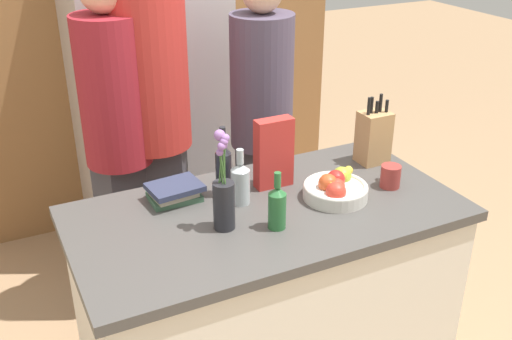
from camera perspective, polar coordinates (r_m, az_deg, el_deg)
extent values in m
cube|color=silver|center=(2.50, 0.98, -13.07)|extent=(1.40, 0.73, 0.85)
cube|color=#474442|center=(2.25, 1.07, -4.16)|extent=(1.46, 0.76, 0.04)
cube|color=olive|center=(3.70, -12.13, 14.46)|extent=(2.66, 0.12, 2.60)
cube|color=#B7B7BC|center=(3.46, -10.07, 7.41)|extent=(0.81, 0.60, 1.85)
cylinder|color=#B7B7BC|center=(3.12, -9.55, 7.25)|extent=(0.02, 0.02, 1.02)
cylinder|color=silver|center=(2.32, 7.56, -2.11)|extent=(0.25, 0.25, 0.05)
torus|color=silver|center=(2.31, 7.59, -1.57)|extent=(0.25, 0.25, 0.02)
sphere|color=red|center=(2.25, 7.63, -2.07)|extent=(0.08, 0.08, 0.08)
sphere|color=red|center=(2.29, 7.66, -1.61)|extent=(0.07, 0.07, 0.07)
sphere|color=#C64C23|center=(2.29, 6.86, -1.27)|extent=(0.07, 0.07, 0.07)
sphere|color=red|center=(2.32, 7.60, -0.88)|extent=(0.07, 0.07, 0.07)
sphere|color=#99B233|center=(2.37, 8.17, -0.57)|extent=(0.07, 0.07, 0.07)
cylinder|color=yellow|center=(2.33, 7.96, -0.73)|extent=(0.16, 0.11, 0.03)
cube|color=tan|center=(2.61, 11.12, 3.06)|extent=(0.12, 0.11, 0.23)
cylinder|color=black|center=(2.53, 10.69, 5.89)|extent=(0.01, 0.01, 0.08)
cylinder|color=black|center=(2.55, 10.94, 5.98)|extent=(0.01, 0.01, 0.08)
cylinder|color=black|center=(2.56, 11.43, 5.79)|extent=(0.01, 0.01, 0.06)
cylinder|color=black|center=(2.57, 11.77, 6.17)|extent=(0.01, 0.01, 0.09)
cylinder|color=black|center=(2.58, 12.34, 5.87)|extent=(0.01, 0.01, 0.06)
cylinder|color=#232328|center=(2.08, -3.07, -3.40)|extent=(0.08, 0.08, 0.18)
cylinder|color=#477538|center=(2.00, -3.01, 0.88)|extent=(0.01, 0.02, 0.16)
sphere|color=#9966B2|center=(1.97, -2.96, 3.05)|extent=(0.03, 0.03, 0.03)
cylinder|color=#477538|center=(2.02, -3.14, 0.56)|extent=(0.02, 0.01, 0.13)
sphere|color=#9966B2|center=(1.99, -3.16, 2.36)|extent=(0.03, 0.03, 0.03)
cylinder|color=#477538|center=(2.01, -3.34, 1.03)|extent=(0.03, 0.01, 0.17)
sphere|color=#9966B2|center=(1.98, -3.49, 3.33)|extent=(0.04, 0.04, 0.04)
cylinder|color=#477538|center=(2.01, -3.33, 0.20)|extent=(0.01, 0.02, 0.12)
sphere|color=#9966B2|center=(1.98, -3.47, 1.69)|extent=(0.02, 0.02, 0.02)
cylinder|color=#477538|center=(2.00, -3.23, 0.46)|extent=(0.02, 0.02, 0.14)
sphere|color=#9966B2|center=(1.97, -3.31, 2.26)|extent=(0.03, 0.03, 0.03)
cylinder|color=#477538|center=(2.00, -3.08, 0.70)|extent=(0.01, 0.01, 0.15)
sphere|color=#9966B2|center=(1.97, -3.07, 2.71)|extent=(0.03, 0.03, 0.03)
cube|color=red|center=(2.34, 1.70, 1.63)|extent=(0.15, 0.06, 0.28)
cylinder|color=#99332D|center=(2.43, 12.68, -0.59)|extent=(0.08, 0.08, 0.09)
torus|color=#99332D|center=(2.47, 12.26, -0.10)|extent=(0.03, 0.06, 0.06)
cube|color=#3D6047|center=(2.32, -7.77, -2.52)|extent=(0.19, 0.14, 0.02)
cube|color=#B7A88E|center=(2.30, -7.90, -2.09)|extent=(0.17, 0.15, 0.02)
cube|color=#2D334C|center=(2.29, -7.74, -1.63)|extent=(0.21, 0.17, 0.02)
cylinder|color=#B2BCC1|center=(2.25, -1.50, -1.59)|extent=(0.07, 0.07, 0.14)
cone|color=#B2BCC1|center=(2.21, -1.52, 0.29)|extent=(0.07, 0.07, 0.03)
cylinder|color=#B2BCC1|center=(2.19, -1.53, 1.28)|extent=(0.03, 0.03, 0.06)
cylinder|color=black|center=(2.30, -3.10, -0.40)|extent=(0.06, 0.06, 0.17)
cone|color=black|center=(2.26, -3.16, 1.97)|extent=(0.06, 0.06, 0.03)
cylinder|color=black|center=(2.24, -3.20, 3.22)|extent=(0.02, 0.02, 0.07)
cylinder|color=#286633|center=(2.09, 2.02, -3.90)|extent=(0.06, 0.06, 0.13)
cone|color=#286633|center=(2.05, 2.05, -1.97)|extent=(0.06, 0.06, 0.03)
cylinder|color=#286633|center=(2.03, 2.07, -0.96)|extent=(0.02, 0.02, 0.06)
cube|color=#383842|center=(3.06, -12.04, -6.05)|extent=(0.28, 0.24, 0.81)
cylinder|color=maroon|center=(2.75, -13.47, 7.29)|extent=(0.31, 0.31, 0.68)
cube|color=#383842|center=(3.11, -9.01, -4.79)|extent=(0.33, 0.29, 0.86)
cylinder|color=red|center=(2.80, -10.12, 9.19)|extent=(0.35, 0.35, 0.71)
cube|color=#383842|center=(3.23, 0.50, -3.87)|extent=(0.27, 0.21, 0.79)
cylinder|color=#4C4256|center=(2.94, 0.55, 8.41)|extent=(0.31, 0.31, 0.66)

